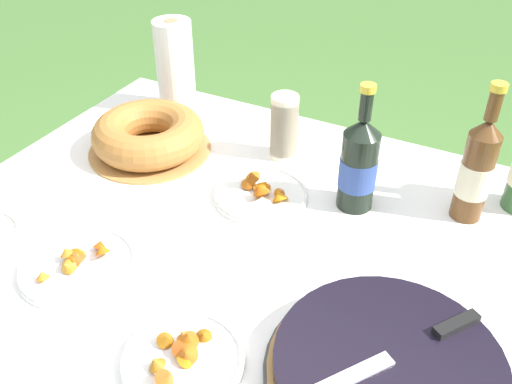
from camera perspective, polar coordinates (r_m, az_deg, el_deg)
name	(u,v)px	position (r m, az deg, el deg)	size (l,w,h in m)	color
garden_table	(250,259)	(1.31, -0.61, -6.68)	(1.41, 1.08, 0.75)	brown
tablecloth	(250,238)	(1.27, -0.63, -4.66)	(1.42, 1.09, 0.10)	white
berry_tart	(387,370)	(1.00, 13.01, -16.98)	(0.41, 0.41, 0.06)	#38383D
serving_knife	(405,350)	(0.99, 14.66, -15.01)	(0.23, 0.32, 0.01)	silver
bundt_cake	(148,135)	(1.54, -10.71, 5.62)	(0.33, 0.33, 0.10)	#B78447
cup_stack	(284,127)	(1.48, 2.83, 6.52)	(0.07, 0.07, 0.18)	beige
cider_bottle_amber	(477,170)	(1.33, 21.20, 2.10)	(0.07, 0.07, 0.33)	brown
juice_bottle_red	(359,164)	(1.30, 10.23, 2.74)	(0.09, 0.09, 0.31)	black
snack_plate_near	(77,264)	(1.22, -17.42, -6.84)	(0.24, 0.24, 0.05)	white
snack_plate_left	(182,357)	(1.02, -7.37, -16.08)	(0.21, 0.21, 0.05)	white
snack_plate_right	(261,192)	(1.36, 0.51, -0.05)	(0.23, 0.23, 0.06)	white
paper_towel_roll	(175,66)	(1.71, -8.10, 12.32)	(0.11, 0.11, 0.27)	white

